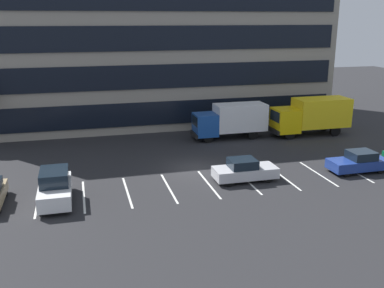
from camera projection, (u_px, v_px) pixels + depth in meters
ground_plane at (196, 168)px, 33.41m from camera, size 120.00×120.00×0.00m
office_building at (153, 37)px, 47.59m from camera, size 36.86×13.27×18.00m
lot_markings at (209, 184)px, 30.23m from camera, size 22.54×5.40×0.01m
box_truck_yellow_all at (312, 115)px, 42.46m from camera, size 7.69×2.55×3.56m
box_truck_blue at (231, 119)px, 41.32m from camera, size 6.99×2.31×3.24m
sedan_silver at (244, 170)px, 30.73m from camera, size 4.45×1.86×1.59m
sedan_navy at (359, 162)px, 32.52m from camera, size 4.40×1.84×1.58m
suv_white at (55, 187)px, 27.02m from camera, size 1.92×4.54×2.05m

